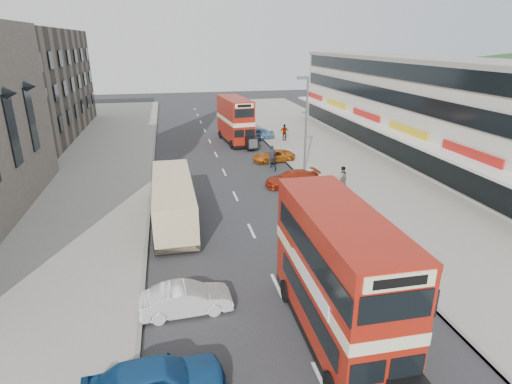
{
  "coord_description": "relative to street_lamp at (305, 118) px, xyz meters",
  "views": [
    {
      "loc": [
        -4.38,
        -13.93,
        10.73
      ],
      "look_at": [
        -0.24,
        5.54,
        3.4
      ],
      "focal_mm": 28.86,
      "sensor_mm": 36.0,
      "label": 1
    }
  ],
  "objects": [
    {
      "name": "ground",
      "position": [
        -6.52,
        -18.0,
        -4.78
      ],
      "size": [
        160.0,
        160.0,
        0.0
      ],
      "primitive_type": "plane",
      "color": "#28282B",
      "rests_on": "ground"
    },
    {
      "name": "road_surface",
      "position": [
        -6.52,
        2.0,
        -4.78
      ],
      "size": [
        12.0,
        90.0,
        0.01
      ],
      "primitive_type": "cube",
      "color": "#28282B",
      "rests_on": "ground"
    },
    {
      "name": "car_right_b",
      "position": [
        -1.53,
        4.35,
        -4.24
      ],
      "size": [
        4.12,
        2.27,
        1.09
      ],
      "primitive_type": "imported",
      "rotation": [
        0.0,
        0.0,
        -1.45
      ],
      "color": "#B85812",
      "rests_on": "ground"
    },
    {
      "name": "street_lamp",
      "position": [
        0.0,
        0.0,
        0.0
      ],
      "size": [
        1.0,
        0.2,
        8.12
      ],
      "color": "slate",
      "rests_on": "ground"
    },
    {
      "name": "pedestrian_far",
      "position": [
        1.7,
        12.1,
        -3.73
      ],
      "size": [
        1.1,
        0.54,
        1.82
      ],
      "primitive_type": "imported",
      "rotation": [
        0.0,
        0.0,
        0.09
      ],
      "color": "gray",
      "rests_on": "pavement_right"
    },
    {
      "name": "pedestrian_near",
      "position": [
        1.64,
        -4.33,
        -3.76
      ],
      "size": [
        0.65,
        0.44,
        1.75
      ],
      "primitive_type": "imported",
      "rotation": [
        0.0,
        0.0,
        3.15
      ],
      "color": "gray",
      "rests_on": "pavement_right"
    },
    {
      "name": "commercial_row",
      "position": [
        13.42,
        4.0,
        -0.09
      ],
      "size": [
        9.9,
        46.2,
        9.3
      ],
      "color": "beige",
      "rests_on": "ground"
    },
    {
      "name": "car_right_a",
      "position": [
        -1.83,
        -2.71,
        -4.17
      ],
      "size": [
        4.4,
        2.09,
        1.24
      ],
      "primitive_type": "imported",
      "rotation": [
        0.0,
        0.0,
        -1.49
      ],
      "color": "#A22810",
      "rests_on": "ground"
    },
    {
      "name": "cyclist",
      "position": [
        -2.21,
        2.02,
        -4.05
      ],
      "size": [
        0.78,
        1.76,
        2.15
      ],
      "rotation": [
        0.0,
        0.0,
        0.11
      ],
      "color": "gray",
      "rests_on": "ground"
    },
    {
      "name": "kerb_left",
      "position": [
        -12.62,
        2.0,
        -4.71
      ],
      "size": [
        0.2,
        90.0,
        0.16
      ],
      "primitive_type": "cube",
      "color": "gray",
      "rests_on": "ground"
    },
    {
      "name": "kerb_right",
      "position": [
        -0.42,
        2.0,
        -4.71
      ],
      "size": [
        0.2,
        90.0,
        0.16
      ],
      "primitive_type": "cube",
      "color": "gray",
      "rests_on": "ground"
    },
    {
      "name": "car_left_front",
      "position": [
        -10.74,
        -17.12,
        -4.16
      ],
      "size": [
        3.87,
        1.5,
        1.26
      ],
      "primitive_type": "imported",
      "rotation": [
        0.0,
        0.0,
        1.62
      ],
      "color": "white",
      "rests_on": "ground"
    },
    {
      "name": "brick_terrace",
      "position": [
        -28.52,
        20.0,
        1.22
      ],
      "size": [
        14.0,
        28.0,
        12.0
      ],
      "primitive_type": "cube",
      "color": "#66594C",
      "rests_on": "ground"
    },
    {
      "name": "pavement_right",
      "position": [
        5.48,
        2.0,
        -4.71
      ],
      "size": [
        12.0,
        90.0,
        0.15
      ],
      "primitive_type": "cube",
      "color": "gray",
      "rests_on": "ground"
    },
    {
      "name": "car_right_c",
      "position": [
        -1.08,
        13.72,
        -4.12
      ],
      "size": [
        4.05,
        2.04,
        1.33
      ],
      "primitive_type": "imported",
      "rotation": [
        0.0,
        0.0,
        -1.7
      ],
      "color": "#517AA2",
      "rests_on": "ground"
    },
    {
      "name": "car_left_near",
      "position": [
        -11.91,
        -21.54,
        -4.03
      ],
      "size": [
        4.58,
        2.23,
        1.5
      ],
      "primitive_type": "imported",
      "rotation": [
        0.0,
        0.0,
        1.68
      ],
      "color": "navy",
      "rests_on": "ground"
    },
    {
      "name": "bus_second",
      "position": [
        -3.73,
        12.89,
        -2.29
      ],
      "size": [
        3.2,
        8.68,
        4.74
      ],
      "rotation": [
        0.0,
        0.0,
        3.24
      ],
      "color": "black",
      "rests_on": "ground"
    },
    {
      "name": "pavement_left",
      "position": [
        -18.52,
        2.0,
        -4.71
      ],
      "size": [
        12.0,
        90.0,
        0.15
      ],
      "primitive_type": "cube",
      "color": "gray",
      "rests_on": "ground"
    },
    {
      "name": "bus_main",
      "position": [
        -5.26,
        -19.77,
        -2.15
      ],
      "size": [
        2.56,
        9.09,
        5.0
      ],
      "rotation": [
        0.0,
        0.0,
        3.13
      ],
      "color": "black",
      "rests_on": "ground"
    },
    {
      "name": "coach",
      "position": [
        -10.99,
        -7.58,
        -3.31
      ],
      "size": [
        2.56,
        9.49,
        2.51
      ],
      "rotation": [
        0.0,
        0.0,
        0.01
      ],
      "color": "black",
      "rests_on": "ground"
    }
  ]
}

